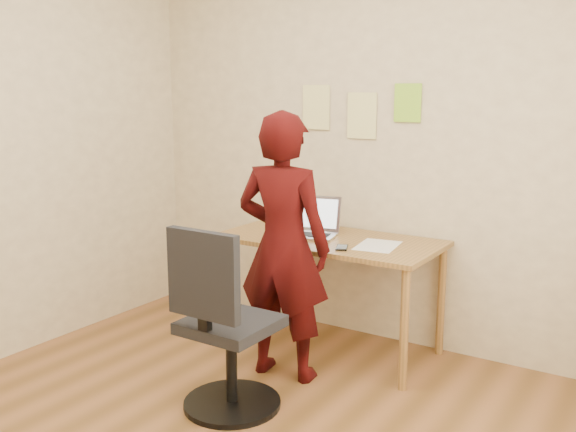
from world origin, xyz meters
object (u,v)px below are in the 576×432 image
Objects in this scene: laptop at (311,227)px; phone at (342,248)px; office_chair at (223,334)px; person at (283,247)px; desk at (329,251)px.

laptop reaches higher than phone.
office_chair is (-0.24, -0.84, -0.32)m from phone.
laptop is 0.39× the size of office_chair.
person is (0.11, -0.51, -0.01)m from laptop.
person is (-0.03, -0.49, 0.13)m from desk.
desk is 3.55× the size of laptop.
phone is (0.34, -0.22, -0.05)m from laptop.
desk is 1.40× the size of office_chair.
laptop is (-0.14, 0.02, 0.14)m from desk.
laptop reaches higher than desk.
office_chair reaches higher than phone.
desk is at bearing -20.46° from laptop.
desk is at bearing 88.05° from office_chair.
person is at bearing -91.02° from laptop.
phone is at bearing -135.39° from person.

